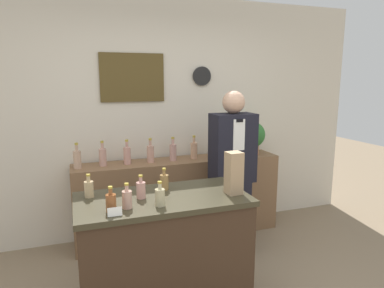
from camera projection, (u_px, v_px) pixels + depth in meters
back_wall at (154, 118)px, 3.92m from camera, size 5.20×0.09×2.70m
back_shelf at (180, 198)px, 3.92m from camera, size 2.33×0.40×0.90m
display_counter at (164, 257)px, 2.59m from camera, size 1.25×0.64×0.95m
shopkeeper at (232, 175)px, 3.45m from camera, size 0.43×0.27×1.69m
potted_plant at (252, 136)px, 4.07m from camera, size 0.31×0.31×0.40m
paper_bag at (234, 173)px, 2.53m from camera, size 0.12×0.11×0.32m
price_card_left at (115, 212)px, 2.14m from camera, size 0.09×0.02×0.06m
counter_bottle_0 at (89, 188)px, 2.48m from camera, size 0.07×0.07×0.17m
counter_bottle_1 at (111, 202)px, 2.20m from camera, size 0.07×0.07×0.17m
counter_bottle_2 at (127, 199)px, 2.26m from camera, size 0.07×0.07×0.17m
counter_bottle_3 at (141, 189)px, 2.45m from camera, size 0.07×0.07×0.17m
counter_bottle_4 at (160, 197)px, 2.30m from camera, size 0.07×0.07×0.17m
counter_bottle_5 at (164, 182)px, 2.64m from camera, size 0.07×0.07×0.17m
shelf_bottle_0 at (77, 159)px, 3.45m from camera, size 0.08×0.08×0.27m
shelf_bottle_1 at (103, 156)px, 3.56m from camera, size 0.08×0.08×0.27m
shelf_bottle_2 at (127, 155)px, 3.63m from camera, size 0.08×0.08×0.27m
shelf_bottle_3 at (151, 153)px, 3.71m from camera, size 0.08×0.08×0.27m
shelf_bottle_4 at (173, 152)px, 3.79m from camera, size 0.08×0.08×0.27m
shelf_bottle_5 at (194, 150)px, 3.88m from camera, size 0.08×0.08×0.27m
shelf_bottle_6 at (215, 149)px, 3.94m from camera, size 0.08×0.08×0.27m
shelf_bottle_7 at (235, 147)px, 4.03m from camera, size 0.08×0.08×0.27m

